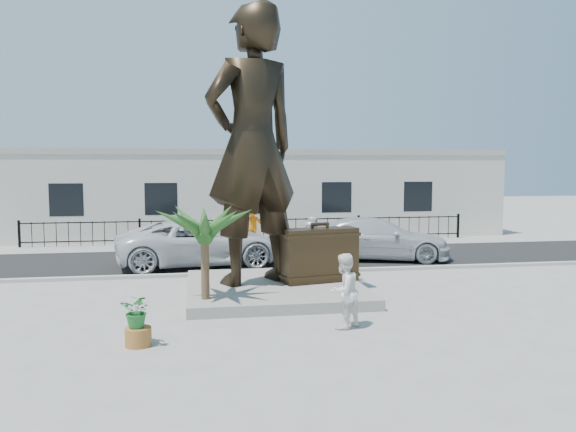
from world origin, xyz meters
The scene contains 16 objects.
ground centered at (0.00, 0.00, 0.00)m, with size 100.00×100.00×0.00m, color #9E9991.
street centered at (0.00, 8.00, 0.01)m, with size 40.00×7.00×0.01m, color black.
curb centered at (0.00, 4.50, 0.06)m, with size 40.00×0.25×0.12m, color #A5A399.
far_sidewalk centered at (0.00, 12.00, 0.01)m, with size 40.00×2.50×0.02m, color #9E9991.
plinth centered at (-0.50, 1.50, 0.15)m, with size 5.20×5.20×0.30m, color gray.
fence centered at (0.00, 12.80, 0.60)m, with size 22.00×0.10×1.20m, color black.
building centered at (0.00, 17.00, 2.20)m, with size 28.00×7.00×4.40m, color silver.
statue centered at (-1.13, 1.77, 4.45)m, with size 3.03×1.99×8.31m, color black.
suitcase centered at (0.92, 1.61, 1.12)m, with size 2.33×0.74×1.64m, color #312414.
tourist centered at (0.61, -2.38, 0.90)m, with size 0.87×0.68×1.79m, color white.
car_white centered at (-2.62, 6.63, 0.90)m, with size 2.96×6.43×1.79m, color silver.
car_silver centered at (4.55, 6.92, 0.86)m, with size 2.37×5.84×1.69m, color silver.
worker centered at (-0.05, 12.31, 0.97)m, with size 1.23×0.70×1.90m, color orange.
palm_tree centered at (-2.59, -0.13, 0.00)m, with size 1.80×1.80×3.20m, color #204A1A, non-canonical shape.
planter centered at (-4.08, -2.94, 0.20)m, with size 0.56×0.56×0.40m, color #9E6229.
shrub centered at (-4.08, -2.94, 0.77)m, with size 0.66×0.57×0.74m, color #236C2B.
Camera 1 is at (-2.83, -15.04, 3.85)m, focal length 35.00 mm.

